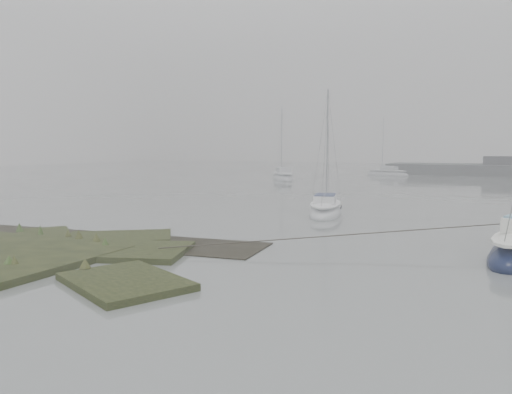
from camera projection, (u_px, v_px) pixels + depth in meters
The scene contains 4 objects.
ground at pixel (367, 192), 40.89m from camera, with size 160.00×160.00×0.00m, color slate.
sailboat_white at pixel (325, 211), 27.12m from camera, with size 2.84×5.46×7.36m.
sailboat_far_a at pixel (283, 177), 56.51m from camera, with size 5.15×6.42×8.89m.
sailboat_far_c at pixel (387, 174), 64.04m from camera, with size 5.95×3.33×7.99m.
Camera 1 is at (9.22, -10.71, 3.66)m, focal length 35.00 mm.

